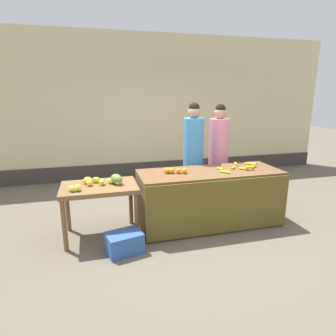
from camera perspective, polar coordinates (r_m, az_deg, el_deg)
The scene contains 11 objects.
ground_plane at distance 4.51m, azimuth 3.87°, elevation -11.31°, with size 24.00×24.00×0.00m, color #665B4C.
market_wall_back at distance 6.91m, azimuth -3.87°, elevation 11.62°, with size 9.06×0.23×3.29m.
fruit_stall_counter at distance 4.45m, azimuth 8.28°, elevation -5.90°, with size 2.14×0.81×0.84m.
side_table_wooden at distance 4.05m, azimuth -13.50°, elevation -4.76°, with size 1.02×0.68×0.76m.
banana_bunch_pile at distance 4.55m, azimuth 14.29°, elevation 0.21°, with size 0.69×0.54×0.07m.
orange_pile at distance 4.15m, azimuth 1.04°, elevation -0.54°, with size 0.33×0.16×0.08m.
mango_papaya_pile at distance 4.01m, azimuth -12.74°, elevation -2.57°, with size 0.75×0.47×0.14m.
vendor_woman_blue_shirt at distance 4.87m, azimuth 5.03°, elevation 2.17°, with size 0.34×0.34×1.83m.
vendor_woman_pink_shirt at distance 5.15m, azimuth 10.00°, elevation 2.51°, with size 0.34×0.34×1.80m.
produce_crate at distance 3.81m, azimuth -8.73°, elevation -14.46°, with size 0.44×0.32×0.26m, color #3359A5.
produce_sack at distance 4.85m, azimuth -4.41°, elevation -5.96°, with size 0.36×0.30×0.53m, color tan.
Camera 1 is at (-1.33, -3.83, 1.97)m, focal length 30.60 mm.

